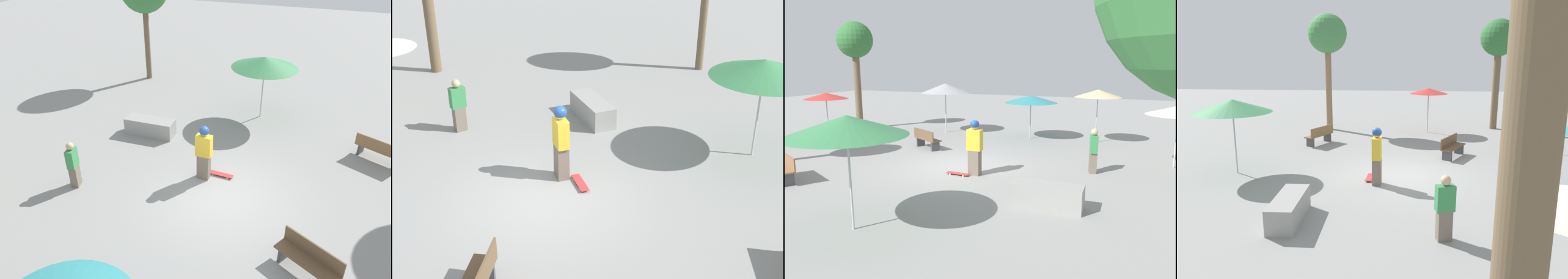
# 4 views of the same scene
# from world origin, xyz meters

# --- Properties ---
(ground_plane) EXTENTS (60.00, 60.00, 0.00)m
(ground_plane) POSITION_xyz_m (0.00, 0.00, 0.00)
(ground_plane) COLOR gray
(skater_main) EXTENTS (0.51, 0.31, 1.87)m
(skater_main) POSITION_xyz_m (-0.85, 0.78, 1.01)
(skater_main) COLOR #726656
(skater_main) RESTS_ON ground_plane
(skateboard) EXTENTS (0.81, 0.25, 0.07)m
(skateboard) POSITION_xyz_m (-0.35, 1.05, 0.06)
(skateboard) COLOR red
(skateboard) RESTS_ON ground_plane
(concrete_ledge) EXTENTS (1.91, 0.70, 0.64)m
(concrete_ledge) POSITION_xyz_m (-3.74, 2.80, 0.32)
(concrete_ledge) COLOR gray
(concrete_ledge) RESTS_ON ground_plane
(bench_near) EXTENTS (1.61, 1.17, 0.85)m
(bench_near) POSITION_xyz_m (2.69, -2.05, 0.43)
(bench_near) COLOR #47474C
(bench_near) RESTS_ON ground_plane
(shade_umbrella_green) EXTENTS (2.66, 2.66, 2.61)m
(shade_umbrella_green) POSITION_xyz_m (-0.03, 5.77, 2.38)
(shade_umbrella_green) COLOR #B7B7BC
(shade_umbrella_green) RESTS_ON ground_plane
(shade_umbrella_teal) EXTENTS (2.58, 2.58, 2.14)m
(shade_umbrella_teal) POSITION_xyz_m (-0.89, -6.03, 1.96)
(shade_umbrella_teal) COLOR #B7B7BC
(shade_umbrella_teal) RESTS_ON ground_plane
(shade_umbrella_tan) EXTENTS (2.15, 2.15, 2.49)m
(shade_umbrella_tan) POSITION_xyz_m (-4.00, -6.26, 2.31)
(shade_umbrella_tan) COLOR #B7B7BC
(shade_umbrella_tan) RESTS_ON ground_plane
(shade_umbrella_grey) EXTENTS (2.58, 2.58, 2.63)m
(shade_umbrella_grey) POSITION_xyz_m (3.79, -5.99, 2.38)
(shade_umbrella_grey) COLOR #B7B7BC
(shade_umbrella_grey) RESTS_ON ground_plane
(shade_umbrella_red) EXTENTS (1.98, 1.98, 2.34)m
(shade_umbrella_red) POSITION_xyz_m (7.56, -1.37, 2.20)
(shade_umbrella_red) COLOR #B7B7BC
(shade_umbrella_red) RESTS_ON ground_plane
(palm_tree_center_left) EXTENTS (1.95, 1.95, 5.91)m
(palm_tree_center_left) POSITION_xyz_m (8.86, -5.09, 4.73)
(palm_tree_center_left) COLOR brown
(palm_tree_center_left) RESTS_ON ground_plane
(bystander_watching) EXTENTS (0.32, 0.46, 1.54)m
(bystander_watching) POSITION_xyz_m (-4.48, -0.98, 0.77)
(bystander_watching) COLOR #726656
(bystander_watching) RESTS_ON ground_plane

